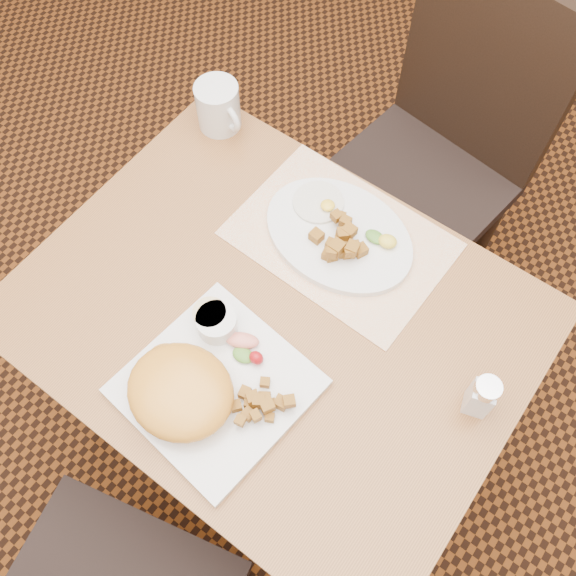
# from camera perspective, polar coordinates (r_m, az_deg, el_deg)

# --- Properties ---
(ground) EXTENTS (8.00, 8.00, 0.00)m
(ground) POSITION_cam_1_polar(r_m,az_deg,el_deg) (1.87, -0.82, -12.17)
(ground) COLOR black
(ground) RESTS_ON ground
(table) EXTENTS (0.90, 0.70, 0.75)m
(table) POSITION_cam_1_polar(r_m,az_deg,el_deg) (1.26, -1.18, -4.40)
(table) COLOR #9B602F
(table) RESTS_ON ground
(chair_far) EXTENTS (0.47, 0.48, 0.97)m
(chair_far) POSITION_cam_1_polar(r_m,az_deg,el_deg) (1.69, 13.30, 11.95)
(chair_far) COLOR black
(chair_far) RESTS_ON ground
(placemat) EXTENTS (0.41, 0.29, 0.00)m
(placemat) POSITION_cam_1_polar(r_m,az_deg,el_deg) (1.24, 4.67, 4.36)
(placemat) COLOR white
(placemat) RESTS_ON table
(plate_square) EXTENTS (0.31, 0.31, 0.02)m
(plate_square) POSITION_cam_1_polar(r_m,az_deg,el_deg) (1.11, -6.36, -8.71)
(plate_square) COLOR silver
(plate_square) RESTS_ON table
(plate_oval) EXTENTS (0.32, 0.24, 0.02)m
(plate_oval) POSITION_cam_1_polar(r_m,az_deg,el_deg) (1.24, 4.53, 4.74)
(plate_oval) COLOR silver
(plate_oval) RESTS_ON placemat
(hollandaise_mound) EXTENTS (0.19, 0.16, 0.07)m
(hollandaise_mound) POSITION_cam_1_polar(r_m,az_deg,el_deg) (1.07, -9.58, -9.02)
(hollandaise_mound) COLOR gold
(hollandaise_mound) RESTS_ON plate_square
(ramekin) EXTENTS (0.08, 0.07, 0.04)m
(ramekin) POSITION_cam_1_polar(r_m,az_deg,el_deg) (1.12, -6.40, -3.01)
(ramekin) COLOR silver
(ramekin) RESTS_ON plate_square
(garnish_sq) EXTENTS (0.09, 0.06, 0.03)m
(garnish_sq) POSITION_cam_1_polar(r_m,az_deg,el_deg) (1.11, -3.79, -5.30)
(garnish_sq) COLOR #387223
(garnish_sq) RESTS_ON plate_square
(fried_egg) EXTENTS (0.10, 0.10, 0.02)m
(fried_egg) POSITION_cam_1_polar(r_m,az_deg,el_deg) (1.26, 2.83, 7.59)
(fried_egg) COLOR white
(fried_egg) RESTS_ON plate_oval
(garnish_ov) EXTENTS (0.07, 0.04, 0.02)m
(garnish_ov) POSITION_cam_1_polar(r_m,az_deg,el_deg) (1.22, 8.41, 4.29)
(garnish_ov) COLOR #387223
(garnish_ov) RESTS_ON plate_oval
(salt_shaker) EXTENTS (0.05, 0.05, 0.10)m
(salt_shaker) POSITION_cam_1_polar(r_m,az_deg,el_deg) (1.10, 16.81, -9.18)
(salt_shaker) COLOR white
(salt_shaker) RESTS_ON table
(coffee_mug) EXTENTS (0.12, 0.09, 0.10)m
(coffee_mug) POSITION_cam_1_polar(r_m,az_deg,el_deg) (1.39, -6.18, 15.73)
(coffee_mug) COLOR silver
(coffee_mug) RESTS_ON table
(home_fries_sq) EXTENTS (0.10, 0.10, 0.03)m
(home_fries_sq) POSITION_cam_1_polar(r_m,az_deg,el_deg) (1.07, -2.44, -10.16)
(home_fries_sq) COLOR #A1671A
(home_fries_sq) RESTS_ON plate_square
(home_fries_ov) EXTENTS (0.11, 0.10, 0.04)m
(home_fries_ov) POSITION_cam_1_polar(r_m,az_deg,el_deg) (1.20, 4.78, 3.98)
(home_fries_ov) COLOR #A1671A
(home_fries_ov) RESTS_ON plate_oval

